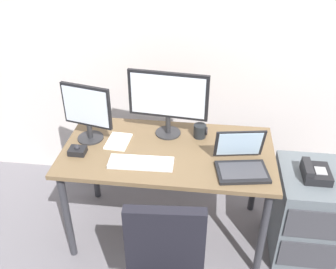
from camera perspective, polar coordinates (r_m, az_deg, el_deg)
ground_plane at (r=3.04m, az=0.00°, el=-13.97°), size 8.00×8.00×0.00m
back_wall at (r=2.92m, az=1.82°, el=16.53°), size 6.00×0.10×2.80m
desk at (r=2.60m, az=0.00°, el=-3.81°), size 1.41×0.74×0.75m
file_cabinet at (r=2.86m, az=19.81°, el=-10.92°), size 0.42×0.53×0.66m
desk_phone at (r=2.62m, az=21.14°, el=-5.33°), size 0.17×0.20×0.09m
monitor_main at (r=2.58m, az=0.00°, el=5.35°), size 0.55×0.18×0.47m
monitor_side at (r=2.60m, az=-12.03°, el=3.52°), size 0.35×0.18×0.41m
keyboard at (r=2.42m, az=-4.06°, el=-4.20°), size 0.41×0.15×0.03m
laptop at (r=2.39m, az=10.88°, el=-3.97°), size 0.35×0.33×0.23m
trackball_mouse at (r=2.57m, az=-13.39°, el=-2.33°), size 0.11×0.09×0.07m
coffee_mug at (r=2.67m, az=4.83°, el=0.53°), size 0.10×0.09×0.09m
paper_notepad at (r=2.64m, az=-7.44°, el=-1.02°), size 0.16×0.22×0.01m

